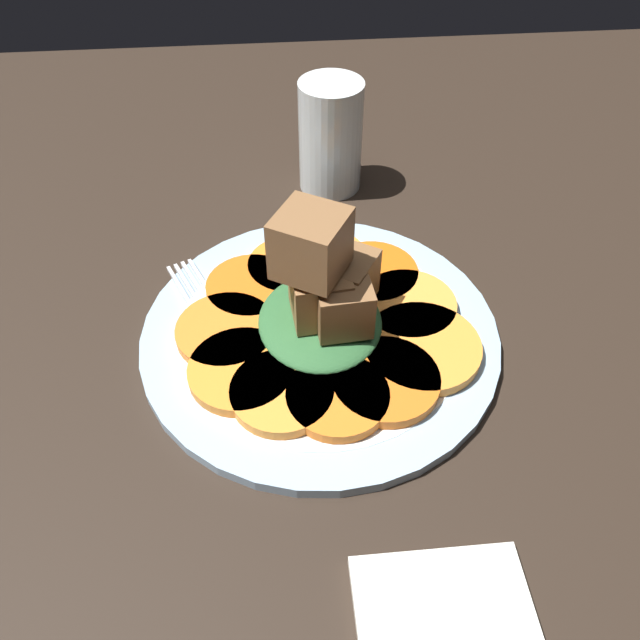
# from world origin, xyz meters

# --- Properties ---
(table_slab) EXTENTS (1.20, 1.20, 0.02)m
(table_slab) POSITION_xyz_m (0.00, 0.00, 0.01)
(table_slab) COLOR black
(table_slab) RESTS_ON ground
(plate) EXTENTS (0.29, 0.29, 0.01)m
(plate) POSITION_xyz_m (0.00, 0.00, 0.03)
(plate) COLOR #99B7D1
(plate) RESTS_ON table_slab
(carrot_slice_0) EXTENTS (0.08, 0.08, 0.01)m
(carrot_slice_0) POSITION_xyz_m (-0.06, 0.05, 0.04)
(carrot_slice_0) COLOR #D45E12
(carrot_slice_0) RESTS_ON plate
(carrot_slice_1) EXTENTS (0.08, 0.08, 0.01)m
(carrot_slice_1) POSITION_xyz_m (-0.08, 0.01, 0.04)
(carrot_slice_1) COLOR #F99439
(carrot_slice_1) RESTS_ON plate
(carrot_slice_2) EXTENTS (0.08, 0.08, 0.01)m
(carrot_slice_2) POSITION_xyz_m (-0.07, -0.02, 0.04)
(carrot_slice_2) COLOR orange
(carrot_slice_2) RESTS_ON plate
(carrot_slice_3) EXTENTS (0.08, 0.08, 0.01)m
(carrot_slice_3) POSITION_xyz_m (-0.05, -0.06, 0.04)
(carrot_slice_3) COLOR orange
(carrot_slice_3) RESTS_ON plate
(carrot_slice_4) EXTENTS (0.08, 0.08, 0.01)m
(carrot_slice_4) POSITION_xyz_m (0.00, -0.08, 0.04)
(carrot_slice_4) COLOR orange
(carrot_slice_4) RESTS_ON plate
(carrot_slice_5) EXTENTS (0.08, 0.08, 0.01)m
(carrot_slice_5) POSITION_xyz_m (0.04, -0.06, 0.04)
(carrot_slice_5) COLOR orange
(carrot_slice_5) RESTS_ON plate
(carrot_slice_6) EXTENTS (0.08, 0.08, 0.01)m
(carrot_slice_6) POSITION_xyz_m (0.07, -0.03, 0.04)
(carrot_slice_6) COLOR orange
(carrot_slice_6) RESTS_ON plate
(carrot_slice_7) EXTENTS (0.08, 0.08, 0.01)m
(carrot_slice_7) POSITION_xyz_m (0.07, 0.01, 0.04)
(carrot_slice_7) COLOR orange
(carrot_slice_7) RESTS_ON plate
(carrot_slice_8) EXTENTS (0.08, 0.08, 0.01)m
(carrot_slice_8) POSITION_xyz_m (0.06, 0.04, 0.04)
(carrot_slice_8) COLOR orange
(carrot_slice_8) RESTS_ON plate
(carrot_slice_9) EXTENTS (0.09, 0.09, 0.01)m
(carrot_slice_9) POSITION_xyz_m (0.03, 0.08, 0.04)
(carrot_slice_9) COLOR orange
(carrot_slice_9) RESTS_ON plate
(carrot_slice_10) EXTENTS (0.08, 0.08, 0.01)m
(carrot_slice_10) POSITION_xyz_m (-0.02, 0.08, 0.04)
(carrot_slice_10) COLOR #F9963A
(carrot_slice_10) RESTS_ON plate
(center_pile) EXTENTS (0.11, 0.10, 0.11)m
(center_pile) POSITION_xyz_m (-0.00, 0.00, 0.07)
(center_pile) COLOR #2D6033
(center_pile) RESTS_ON plate
(fork) EXTENTS (0.18, 0.10, 0.00)m
(fork) POSITION_xyz_m (-0.00, -0.08, 0.03)
(fork) COLOR silver
(fork) RESTS_ON plate
(water_glass) EXTENTS (0.06, 0.06, 0.11)m
(water_glass) POSITION_xyz_m (-0.22, 0.03, 0.08)
(water_glass) COLOR silver
(water_glass) RESTS_ON table_slab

